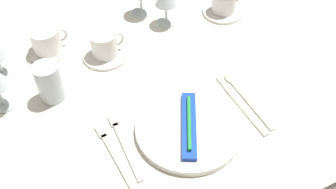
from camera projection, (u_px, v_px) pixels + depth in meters
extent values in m
cube|color=silver|center=(142.00, 72.00, 1.18)|extent=(1.80, 1.10, 0.04)
cube|color=silver|center=(89.00, 7.00, 1.59)|extent=(1.80, 0.01, 0.18)
cylinder|color=brown|center=(256.00, 20.00, 1.96)|extent=(0.07, 0.07, 0.70)
cylinder|color=white|center=(189.00, 128.00, 1.00)|extent=(0.27, 0.27, 0.02)
cube|color=blue|center=(189.00, 125.00, 0.99)|extent=(0.13, 0.20, 0.01)
cylinder|color=green|center=(189.00, 122.00, 0.98)|extent=(0.09, 0.16, 0.01)
cube|color=beige|center=(127.00, 151.00, 0.96)|extent=(0.02, 0.19, 0.00)
cube|color=beige|center=(113.00, 121.00, 1.02)|extent=(0.02, 0.04, 0.00)
cube|color=beige|center=(118.00, 161.00, 0.94)|extent=(0.02, 0.18, 0.00)
cube|color=beige|center=(101.00, 132.00, 1.00)|extent=(0.02, 0.04, 0.00)
cube|color=beige|center=(245.00, 109.00, 1.05)|extent=(0.02, 0.19, 0.00)
cube|color=beige|center=(223.00, 83.00, 1.12)|extent=(0.02, 0.06, 0.00)
cube|color=beige|center=(251.00, 104.00, 1.06)|extent=(0.01, 0.20, 0.00)
ellipsoid|color=beige|center=(230.00, 79.00, 1.13)|extent=(0.03, 0.04, 0.01)
cylinder|color=white|center=(106.00, 55.00, 1.20)|extent=(0.14, 0.14, 0.01)
cylinder|color=white|center=(104.00, 44.00, 1.16)|extent=(0.08, 0.08, 0.07)
torus|color=white|center=(116.00, 39.00, 1.17)|extent=(0.05, 0.01, 0.05)
cylinder|color=white|center=(223.00, 12.00, 1.35)|extent=(0.14, 0.14, 0.01)
cylinder|color=white|center=(224.00, 2.00, 1.32)|extent=(0.08, 0.08, 0.07)
cylinder|color=white|center=(49.00, 51.00, 1.21)|extent=(0.12, 0.12, 0.01)
cylinder|color=white|center=(46.00, 40.00, 1.18)|extent=(0.09, 0.09, 0.07)
torus|color=white|center=(60.00, 35.00, 1.19)|extent=(0.05, 0.01, 0.05)
cylinder|color=silver|center=(3.00, 73.00, 1.15)|extent=(0.06, 0.06, 0.01)
cylinder|color=silver|center=(142.00, 13.00, 1.35)|extent=(0.07, 0.07, 0.01)
cylinder|color=silver|center=(141.00, 3.00, 1.32)|extent=(0.01, 0.01, 0.07)
cylinder|color=silver|center=(166.00, 22.00, 1.31)|extent=(0.06, 0.06, 0.01)
cylinder|color=silver|center=(166.00, 13.00, 1.28)|extent=(0.01, 0.01, 0.07)
cylinder|color=silver|center=(4.00, 105.00, 1.06)|extent=(0.06, 0.06, 0.01)
cylinder|color=silver|center=(0.00, 95.00, 1.03)|extent=(0.01, 0.01, 0.07)
cylinder|color=silver|center=(49.00, 82.00, 1.04)|extent=(0.07, 0.07, 0.11)
cylinder|color=#C68C1E|center=(51.00, 88.00, 1.06)|extent=(0.06, 0.06, 0.06)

